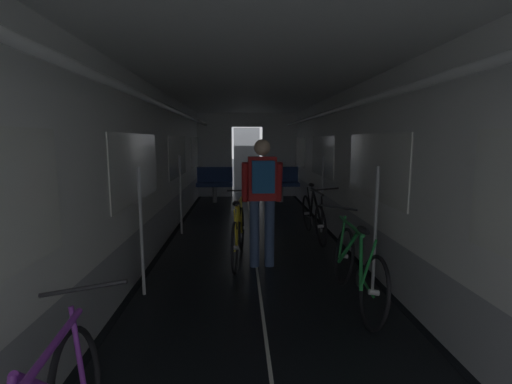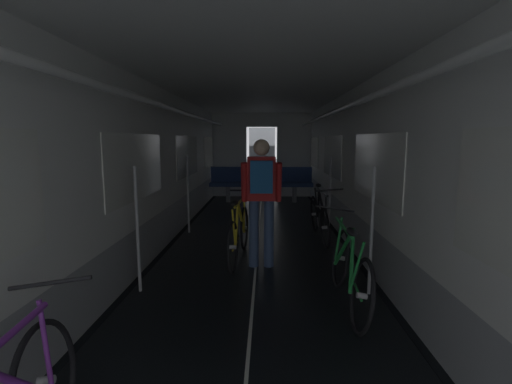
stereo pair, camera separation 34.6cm
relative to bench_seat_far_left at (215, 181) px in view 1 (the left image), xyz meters
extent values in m
cube|color=black|center=(-0.51, -4.82, -0.56)|extent=(0.08, 11.50, 0.01)
cube|color=black|center=(2.31, -4.82, -0.56)|extent=(0.08, 11.50, 0.01)
cube|color=beige|center=(0.90, -4.82, -0.56)|extent=(0.03, 11.27, 0.00)
cube|color=#9EA0A5|center=(-0.61, -4.82, -0.27)|extent=(0.12, 11.50, 0.60)
cube|color=white|center=(-0.61, -4.82, 0.96)|extent=(0.12, 11.50, 1.85)
cube|color=white|center=(-0.54, -5.40, 0.78)|extent=(0.02, 1.90, 0.80)
cube|color=white|center=(-0.54, -2.52, 0.78)|extent=(0.02, 1.90, 0.80)
cube|color=white|center=(-0.54, 0.35, 0.78)|extent=(0.02, 1.90, 0.80)
cube|color=yellow|center=(-0.54, -5.37, 0.78)|extent=(0.01, 0.20, 0.28)
cylinder|color=white|center=(-0.27, -4.82, 1.53)|extent=(0.07, 11.04, 0.07)
cylinder|color=#B7BABF|center=(-0.37, -5.97, 0.13)|extent=(0.04, 0.04, 1.40)
cylinder|color=#B7BABF|center=(-0.37, -3.37, 0.13)|extent=(0.04, 0.04, 1.40)
cube|color=#9EA0A5|center=(2.41, -4.82, -0.27)|extent=(0.12, 11.50, 0.60)
cube|color=white|center=(2.41, -4.82, 0.96)|extent=(0.12, 11.50, 1.85)
cube|color=white|center=(2.35, -5.40, 0.78)|extent=(0.02, 1.90, 0.80)
cube|color=white|center=(2.35, -2.52, 0.78)|extent=(0.02, 1.90, 0.80)
cube|color=white|center=(2.35, 0.35, 0.78)|extent=(0.02, 1.90, 0.80)
cube|color=yellow|center=(2.35, -4.59, 0.78)|extent=(0.01, 0.20, 0.28)
cylinder|color=white|center=(2.07, -4.82, 1.53)|extent=(0.07, 11.04, 0.07)
cylinder|color=#B7BABF|center=(2.17, -5.97, 0.13)|extent=(0.04, 0.04, 1.40)
cylinder|color=#B7BABF|center=(2.17, -3.37, 0.13)|extent=(0.04, 0.04, 1.40)
cube|color=white|center=(-0.05, 0.99, 0.66)|extent=(1.00, 0.12, 2.45)
cube|color=white|center=(1.85, 0.99, 0.66)|extent=(1.00, 0.12, 2.45)
cube|color=white|center=(0.90, 0.99, 1.68)|extent=(0.90, 0.12, 0.40)
cube|color=#4C4F54|center=(0.90, 1.69, 0.46)|extent=(0.81, 0.04, 2.05)
cube|color=silver|center=(0.90, -4.82, 1.94)|extent=(3.14, 11.62, 0.12)
cylinder|color=gray|center=(0.00, -0.07, -0.35)|extent=(0.12, 0.12, 0.44)
cube|color=#2D4784|center=(0.00, -0.07, -0.08)|extent=(0.96, 0.44, 0.10)
cube|color=#2D4784|center=(0.00, 0.12, 0.17)|extent=(0.96, 0.08, 0.40)
torus|color=gray|center=(-0.43, 0.15, 0.37)|extent=(0.14, 0.14, 0.02)
cylinder|color=gray|center=(1.80, -0.07, -0.35)|extent=(0.12, 0.12, 0.44)
cube|color=#2D4784|center=(1.80, -0.07, -0.08)|extent=(0.96, 0.44, 0.10)
cube|color=#2D4784|center=(1.80, 0.12, 0.17)|extent=(0.96, 0.08, 0.40)
torus|color=gray|center=(1.37, 0.15, 0.37)|extent=(0.14, 0.14, 0.02)
cylinder|color=purple|center=(-0.10, -8.43, 0.25)|extent=(0.11, 0.82, 0.04)
cylinder|color=purple|center=(-0.17, -7.99, 0.01)|extent=(0.10, 0.08, 0.49)
cylinder|color=black|center=(-0.13, -7.97, 0.35)|extent=(0.44, 0.06, 0.08)
torus|color=black|center=(1.88, -6.78, -0.24)|extent=(0.15, 0.67, 0.67)
cylinder|color=#B2B2B7|center=(1.88, -6.78, -0.24)|extent=(0.10, 0.05, 0.06)
torus|color=black|center=(1.90, -5.76, -0.24)|extent=(0.15, 0.67, 0.67)
cylinder|color=#B2B2B7|center=(1.90, -5.76, -0.24)|extent=(0.10, 0.05, 0.06)
cylinder|color=#1E8438|center=(1.86, -6.07, -0.02)|extent=(0.11, 0.54, 0.56)
cylinder|color=#1E8438|center=(1.85, -6.48, -0.02)|extent=(0.12, 0.34, 0.55)
cylinder|color=#1E8438|center=(1.82, -6.23, 0.24)|extent=(0.06, 0.82, 0.04)
cylinder|color=#1E8438|center=(1.84, -6.71, 0.00)|extent=(0.09, 0.17, 0.49)
cylinder|color=#1E8438|center=(1.88, -6.55, -0.26)|extent=(0.04, 0.45, 0.07)
cylinder|color=#1E8438|center=(1.86, -5.79, 0.00)|extent=(0.10, 0.09, 0.49)
cylinder|color=black|center=(1.89, -6.33, -0.28)|extent=(0.04, 0.17, 0.17)
ellipsoid|color=black|center=(1.80, -6.66, 0.30)|extent=(0.10, 0.24, 0.07)
cylinder|color=black|center=(1.81, -5.77, 0.34)|extent=(0.44, 0.03, 0.09)
torus|color=black|center=(1.92, -3.27, -0.23)|extent=(0.11, 0.67, 0.67)
cylinder|color=#B2B2B7|center=(1.92, -3.27, -0.23)|extent=(0.10, 0.05, 0.06)
torus|color=black|center=(1.95, -4.29, -0.23)|extent=(0.11, 0.67, 0.67)
cylinder|color=#B2B2B7|center=(1.95, -4.29, -0.23)|extent=(0.10, 0.05, 0.06)
cylinder|color=black|center=(1.96, -3.98, -0.01)|extent=(0.10, 0.54, 0.56)
cylinder|color=black|center=(1.95, -3.57, -0.01)|extent=(0.07, 0.34, 0.55)
cylinder|color=black|center=(1.98, -3.82, 0.25)|extent=(0.06, 0.82, 0.04)
cylinder|color=black|center=(1.94, -3.34, 0.01)|extent=(0.07, 0.16, 0.49)
cylinder|color=black|center=(1.92, -3.50, -0.26)|extent=(0.04, 0.45, 0.07)
cylinder|color=black|center=(1.97, -4.26, 0.01)|extent=(0.07, 0.09, 0.49)
cylinder|color=black|center=(1.93, -3.72, -0.28)|extent=(0.03, 0.17, 0.17)
ellipsoid|color=black|center=(1.97, -3.39, 0.31)|extent=(0.10, 0.24, 0.07)
cylinder|color=black|center=(2.00, -4.28, 0.35)|extent=(0.44, 0.04, 0.06)
cylinder|color=#384C75|center=(0.88, -5.13, -0.12)|extent=(0.13, 0.13, 0.90)
cylinder|color=#384C75|center=(1.08, -5.12, -0.12)|extent=(0.13, 0.13, 0.90)
cube|color=red|center=(0.98, -5.12, 0.61)|extent=(0.36, 0.23, 0.56)
cylinder|color=red|center=(0.76, -5.11, 0.56)|extent=(0.09, 0.20, 0.53)
cylinder|color=red|center=(1.20, -5.10, 0.56)|extent=(0.09, 0.20, 0.53)
sphere|color=beige|center=(0.98, -5.12, 1.01)|extent=(0.21, 0.21, 0.21)
cube|color=#1E5693|center=(0.98, -5.29, 0.65)|extent=(0.28, 0.16, 0.40)
torus|color=black|center=(0.62, -5.38, -0.23)|extent=(0.10, 0.67, 0.67)
cylinder|color=#B2B2B7|center=(0.62, -5.38, -0.23)|extent=(0.09, 0.06, 0.05)
torus|color=black|center=(0.70, -4.37, -0.23)|extent=(0.10, 0.67, 0.67)
cylinder|color=#B2B2B7|center=(0.70, -4.37, -0.23)|extent=(0.09, 0.06, 0.05)
cylinder|color=yellow|center=(0.68, -4.68, -0.01)|extent=(0.09, 0.54, 0.56)
cylinder|color=yellow|center=(0.65, -5.09, -0.01)|extent=(0.06, 0.34, 0.55)
cylinder|color=yellow|center=(0.67, -4.84, 0.25)|extent=(0.10, 0.82, 0.03)
cylinder|color=yellow|center=(0.63, -5.31, 0.01)|extent=(0.04, 0.16, 0.49)
cylinder|color=yellow|center=(0.64, -5.16, -0.26)|extent=(0.06, 0.45, 0.07)
cylinder|color=yellow|center=(0.71, -4.40, 0.01)|extent=(0.03, 0.09, 0.49)
cylinder|color=black|center=(0.66, -4.93, -0.28)|extent=(0.03, 0.17, 0.17)
ellipsoid|color=black|center=(0.64, -5.26, 0.31)|extent=(0.11, 0.25, 0.06)
cylinder|color=black|center=(0.71, -4.38, 0.35)|extent=(0.44, 0.06, 0.03)
camera|label=1|loc=(0.69, -9.80, 1.11)|focal=25.51mm
camera|label=2|loc=(1.04, -9.81, 1.11)|focal=25.51mm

